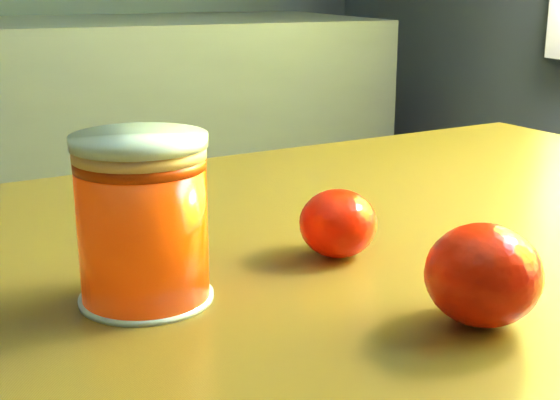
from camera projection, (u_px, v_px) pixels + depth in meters
name	position (u px, v px, depth m)	size (l,w,h in m)	color
table	(342.00, 396.00, 0.58)	(1.14, 0.87, 0.79)	brown
juice_glass	(143.00, 220.00, 0.48)	(0.08, 0.08, 0.11)	#FF3B05
orange_front	(483.00, 275.00, 0.46)	(0.07, 0.07, 0.06)	red
orange_back	(338.00, 223.00, 0.57)	(0.06, 0.06, 0.05)	red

